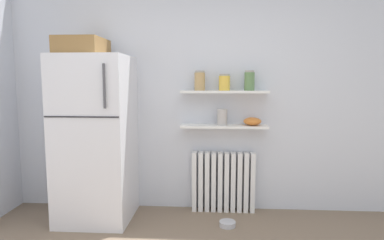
{
  "coord_description": "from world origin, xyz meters",
  "views": [
    {
      "loc": [
        0.04,
        -1.64,
        1.43
      ],
      "look_at": [
        -0.17,
        1.6,
        1.05
      ],
      "focal_mm": 31.07,
      "sensor_mm": 36.0,
      "label": 1
    }
  ],
  "objects_px": {
    "storage_jar_0": "(200,81)",
    "shelf_bowl": "(252,121)",
    "refrigerator": "(95,135)",
    "radiator": "(223,182)",
    "storage_jar_1": "(224,82)",
    "storage_jar_2": "(249,81)",
    "pet_food_bowl": "(227,224)",
    "vase": "(222,117)"
  },
  "relations": [
    {
      "from": "storage_jar_0",
      "to": "pet_food_bowl",
      "type": "relative_size",
      "value": 1.28
    },
    {
      "from": "vase",
      "to": "storage_jar_0",
      "type": "bearing_deg",
      "value": 180.0
    },
    {
      "from": "vase",
      "to": "pet_food_bowl",
      "type": "xyz_separation_m",
      "value": [
        0.05,
        -0.37,
        -1.02
      ]
    },
    {
      "from": "refrigerator",
      "to": "radiator",
      "type": "height_order",
      "value": "refrigerator"
    },
    {
      "from": "storage_jar_0",
      "to": "shelf_bowl",
      "type": "xyz_separation_m",
      "value": [
        0.56,
        -0.0,
        -0.43
      ]
    },
    {
      "from": "vase",
      "to": "shelf_bowl",
      "type": "bearing_deg",
      "value": 0.0
    },
    {
      "from": "storage_jar_0",
      "to": "shelf_bowl",
      "type": "distance_m",
      "value": 0.71
    },
    {
      "from": "refrigerator",
      "to": "shelf_bowl",
      "type": "height_order",
      "value": "refrigerator"
    },
    {
      "from": "storage_jar_0",
      "to": "storage_jar_1",
      "type": "bearing_deg",
      "value": -0.0
    },
    {
      "from": "storage_jar_1",
      "to": "storage_jar_2",
      "type": "bearing_deg",
      "value": 0.0
    },
    {
      "from": "shelf_bowl",
      "to": "pet_food_bowl",
      "type": "bearing_deg",
      "value": -125.63
    },
    {
      "from": "refrigerator",
      "to": "shelf_bowl",
      "type": "bearing_deg",
      "value": 8.58
    },
    {
      "from": "radiator",
      "to": "pet_food_bowl",
      "type": "distance_m",
      "value": 0.5
    },
    {
      "from": "radiator",
      "to": "storage_jar_1",
      "type": "bearing_deg",
      "value": -90.0
    },
    {
      "from": "radiator",
      "to": "storage_jar_0",
      "type": "relative_size",
      "value": 3.29
    },
    {
      "from": "storage_jar_0",
      "to": "storage_jar_2",
      "type": "relative_size",
      "value": 0.99
    },
    {
      "from": "refrigerator",
      "to": "vase",
      "type": "xyz_separation_m",
      "value": [
        1.3,
        0.24,
        0.17
      ]
    },
    {
      "from": "storage_jar_2",
      "to": "vase",
      "type": "bearing_deg",
      "value": -180.0
    },
    {
      "from": "shelf_bowl",
      "to": "pet_food_bowl",
      "type": "distance_m",
      "value": 1.08
    },
    {
      "from": "pet_food_bowl",
      "to": "storage_jar_1",
      "type": "bearing_deg",
      "value": 95.25
    },
    {
      "from": "shelf_bowl",
      "to": "storage_jar_1",
      "type": "bearing_deg",
      "value": 180.0
    },
    {
      "from": "radiator",
      "to": "vase",
      "type": "bearing_deg",
      "value": -122.94
    },
    {
      "from": "refrigerator",
      "to": "radiator",
      "type": "xyz_separation_m",
      "value": [
        1.32,
        0.27,
        -0.55
      ]
    },
    {
      "from": "storage_jar_2",
      "to": "vase",
      "type": "distance_m",
      "value": 0.48
    },
    {
      "from": "radiator",
      "to": "storage_jar_0",
      "type": "xyz_separation_m",
      "value": [
        -0.26,
        -0.03,
        1.11
      ]
    },
    {
      "from": "radiator",
      "to": "vase",
      "type": "distance_m",
      "value": 0.72
    },
    {
      "from": "storage_jar_2",
      "to": "shelf_bowl",
      "type": "bearing_deg",
      "value": -0.0
    },
    {
      "from": "storage_jar_1",
      "to": "storage_jar_0",
      "type": "bearing_deg",
      "value": 180.0
    },
    {
      "from": "storage_jar_1",
      "to": "pet_food_bowl",
      "type": "height_order",
      "value": "storage_jar_1"
    },
    {
      "from": "storage_jar_2",
      "to": "vase",
      "type": "relative_size",
      "value": 1.22
    },
    {
      "from": "refrigerator",
      "to": "vase",
      "type": "height_order",
      "value": "refrigerator"
    },
    {
      "from": "storage_jar_1",
      "to": "shelf_bowl",
      "type": "height_order",
      "value": "storage_jar_1"
    },
    {
      "from": "vase",
      "to": "storage_jar_1",
      "type": "bearing_deg",
      "value": 0.0
    },
    {
      "from": "refrigerator",
      "to": "shelf_bowl",
      "type": "distance_m",
      "value": 1.64
    },
    {
      "from": "storage_jar_0",
      "to": "radiator",
      "type": "bearing_deg",
      "value": 6.56
    },
    {
      "from": "storage_jar_0",
      "to": "storage_jar_2",
      "type": "bearing_deg",
      "value": 0.0
    },
    {
      "from": "refrigerator",
      "to": "storage_jar_2",
      "type": "height_order",
      "value": "refrigerator"
    },
    {
      "from": "storage_jar_0",
      "to": "shelf_bowl",
      "type": "bearing_deg",
      "value": -0.0
    },
    {
      "from": "vase",
      "to": "pet_food_bowl",
      "type": "relative_size",
      "value": 1.06
    },
    {
      "from": "vase",
      "to": "pet_food_bowl",
      "type": "bearing_deg",
      "value": -81.8
    },
    {
      "from": "storage_jar_0",
      "to": "pet_food_bowl",
      "type": "distance_m",
      "value": 1.49
    },
    {
      "from": "radiator",
      "to": "storage_jar_2",
      "type": "xyz_separation_m",
      "value": [
        0.26,
        -0.03,
        1.11
      ]
    }
  ]
}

